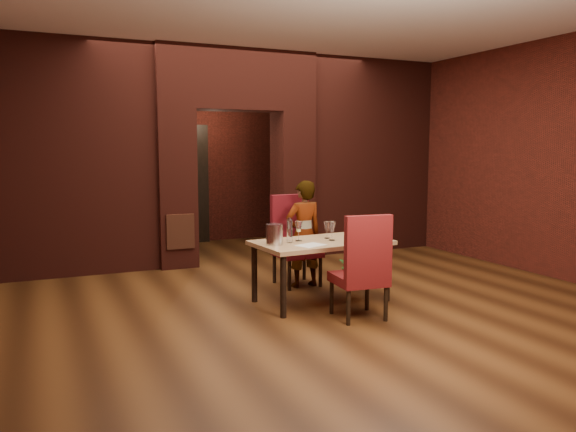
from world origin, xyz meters
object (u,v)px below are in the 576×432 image
dining_table (321,271)px  person_seated (304,234)px  chair_far (297,241)px  wine_glass_a (299,231)px  wine_glass_b (327,230)px  wine_bucket (274,234)px  wine_glass_c (332,231)px  water_bottle (290,230)px  chair_near (359,266)px  potted_plant (351,265)px

dining_table → person_seated: 0.79m
person_seated → chair_far: bearing=-72.4°
wine_glass_a → wine_glass_b: (0.38, 0.02, -0.01)m
wine_bucket → wine_glass_b: bearing=11.7°
dining_table → wine_bucket: bearing=179.1°
wine_glass_c → water_bottle: (-0.49, 0.07, 0.03)m
wine_glass_a → water_bottle: bearing=-157.9°
dining_table → wine_bucket: (-0.59, -0.04, 0.46)m
chair_near → wine_glass_b: (0.07, 0.81, 0.26)m
dining_table → water_bottle: size_ratio=5.45×
dining_table → potted_plant: (0.87, 0.81, -0.16)m
wine_glass_c → wine_glass_a: bearing=160.1°
wine_bucket → potted_plant: 1.80m
chair_far → wine_glass_c: chair_far is taller
chair_far → wine_glass_a: size_ratio=5.15×
person_seated → wine_glass_a: (-0.37, -0.63, 0.14)m
chair_far → wine_glass_c: (0.03, -0.86, 0.24)m
potted_plant → chair_near: bearing=-118.0°
potted_plant → wine_glass_a: bearing=-146.8°
wine_glass_c → chair_far: bearing=92.0°
wine_bucket → potted_plant: (1.46, 0.85, -0.63)m
wine_bucket → chair_far: bearing=51.8°
water_bottle → chair_near: bearing=-59.0°
dining_table → wine_glass_a: bearing=155.6°
wine_glass_c → wine_bucket: 0.70m
wine_glass_a → wine_glass_b: wine_glass_a is taller
chair_near → wine_bucket: (-0.65, 0.66, 0.27)m
chair_far → potted_plant: 0.88m
wine_glass_b → potted_plant: wine_glass_b is taller
wine_glass_b → dining_table: bearing=-139.8°
chair_far → chair_near: size_ratio=1.05×
wine_glass_a → potted_plant: size_ratio=0.59×
wine_glass_c → wine_glass_b: bearing=82.5°
water_bottle → person_seated: bearing=53.7°
wine_glass_a → wine_glass_b: 0.38m
chair_far → wine_glass_b: (0.05, -0.71, 0.23)m
chair_far → chair_near: chair_far is taller
wine_glass_b → wine_glass_c: (-0.02, -0.15, 0.01)m
chair_near → person_seated: bearing=-87.1°
person_seated → wine_bucket: (-0.71, -0.75, 0.14)m
chair_far → wine_glass_a: chair_far is taller
wine_glass_a → water_bottle: size_ratio=0.81×
dining_table → chair_far: size_ratio=1.31×
wine_glass_c → potted_plant: wine_glass_c is taller
wine_bucket → potted_plant: wine_bucket is taller
wine_glass_a → dining_table: bearing=-19.9°
wine_glass_a → wine_glass_c: 0.38m
chair_near → wine_glass_a: bearing=-63.5°
chair_far → dining_table: bearing=-97.8°
chair_far → person_seated: size_ratio=0.85×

